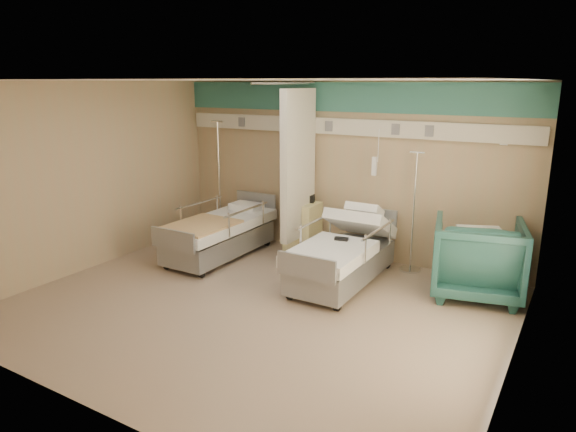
{
  "coord_description": "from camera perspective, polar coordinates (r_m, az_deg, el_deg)",
  "views": [
    {
      "loc": [
        3.45,
        -4.99,
        2.78
      ],
      "look_at": [
        0.12,
        0.6,
        1.08
      ],
      "focal_mm": 32.0,
      "sensor_mm": 36.0,
      "label": 1
    }
  ],
  "objects": [
    {
      "name": "visitor_armchair",
      "position": [
        7.25,
        20.3,
        -4.42
      ],
      "size": [
        1.35,
        1.38,
        1.05
      ],
      "primitive_type": "imported",
      "rotation": [
        0.0,
        0.0,
        3.37
      ],
      "color": "#1D4944",
      "rests_on": "ground"
    },
    {
      "name": "toiletry_bag",
      "position": [
        8.49,
        2.14,
        1.97
      ],
      "size": [
        0.26,
        0.21,
        0.13
      ],
      "primitive_type": "cube",
      "rotation": [
        0.0,
        0.0,
        0.31
      ],
      "color": "black",
      "rests_on": "bedside_cabinet"
    },
    {
      "name": "tan_blanket",
      "position": [
        7.99,
        -9.68,
        -1.0
      ],
      "size": [
        0.88,
        1.09,
        0.04
      ],
      "primitive_type": "cube",
      "rotation": [
        0.0,
        0.0,
        -0.02
      ],
      "color": "tan",
      "rests_on": "bed_left"
    },
    {
      "name": "iv_stand_right",
      "position": [
        7.96,
        13.54,
        -3.36
      ],
      "size": [
        0.32,
        0.32,
        1.81
      ],
      "rotation": [
        0.0,
        0.0,
        0.35
      ],
      "color": "silver",
      "rests_on": "ground"
    },
    {
      "name": "bed_left",
      "position": [
        8.43,
        -7.62,
        -2.44
      ],
      "size": [
        1.0,
        2.16,
        0.63
      ],
      "primitive_type": null,
      "color": "silver",
      "rests_on": "ground"
    },
    {
      "name": "room_walls",
      "position": [
        6.36,
        -2.78,
        6.36
      ],
      "size": [
        6.04,
        5.04,
        2.82
      ],
      "color": "tan",
      "rests_on": "ground"
    },
    {
      "name": "ground",
      "position": [
        6.67,
        -3.58,
        -9.97
      ],
      "size": [
        6.0,
        5.0,
        0.0
      ],
      "primitive_type": "cube",
      "color": "gray",
      "rests_on": "ground"
    },
    {
      "name": "iv_stand_left",
      "position": [
        9.54,
        -7.52,
        0.32
      ],
      "size": [
        0.38,
        0.38,
        2.12
      ],
      "rotation": [
        0.0,
        0.0,
        0.42
      ],
      "color": "silver",
      "rests_on": "ground"
    },
    {
      "name": "white_cup",
      "position": [
        8.6,
        0.78,
        2.12
      ],
      "size": [
        0.08,
        0.08,
        0.12
      ],
      "primitive_type": "cylinder",
      "rotation": [
        0.0,
        0.0,
        0.01
      ],
      "color": "white",
      "rests_on": "bedside_cabinet"
    },
    {
      "name": "waffle_blanket",
      "position": [
        7.04,
        20.77,
        -0.3
      ],
      "size": [
        0.69,
        0.66,
        0.06
      ],
      "primitive_type": "cube",
      "rotation": [
        0.0,
        0.0,
        3.53
      ],
      "color": "silver",
      "rests_on": "visitor_armchair"
    },
    {
      "name": "bed_right",
      "position": [
        7.33,
        6.06,
        -5.05
      ],
      "size": [
        1.0,
        2.16,
        0.63
      ],
      "primitive_type": null,
      "color": "silver",
      "rests_on": "ground"
    },
    {
      "name": "bedside_cabinet",
      "position": [
        8.56,
        1.64,
        -1.29
      ],
      "size": [
        0.5,
        0.48,
        0.85
      ],
      "primitive_type": "cube",
      "color": "#F6E99A",
      "rests_on": "ground"
    },
    {
      "name": "call_remote",
      "position": [
        7.22,
        5.95,
        -2.54
      ],
      "size": [
        0.2,
        0.12,
        0.04
      ],
      "primitive_type": "cube",
      "rotation": [
        0.0,
        0.0,
        0.19
      ],
      "color": "black",
      "rests_on": "bed_right"
    }
  ]
}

